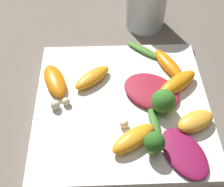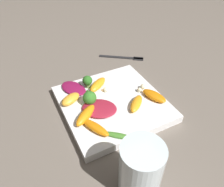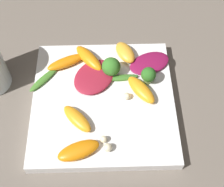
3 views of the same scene
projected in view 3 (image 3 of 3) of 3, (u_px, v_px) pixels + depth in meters
ground_plane at (103, 104)px, 0.60m from camera, size 2.40×2.40×0.00m
plate at (103, 102)px, 0.59m from camera, size 0.26×0.26×0.02m
radicchio_leaf_0 at (149, 63)px, 0.62m from camera, size 0.08×0.10×0.01m
radicchio_leaf_1 at (94, 77)px, 0.60m from camera, size 0.11×0.11×0.01m
orange_segment_0 at (79, 150)px, 0.52m from camera, size 0.05×0.08×0.02m
orange_segment_1 at (125, 53)px, 0.63m from camera, size 0.07×0.05×0.02m
orange_segment_2 at (77, 119)px, 0.55m from camera, size 0.07×0.06×0.02m
orange_segment_3 at (66, 62)px, 0.62m from camera, size 0.05×0.08×0.02m
orange_segment_4 at (141, 90)px, 0.58m from camera, size 0.07×0.06×0.02m
orange_segment_5 at (89, 58)px, 0.62m from camera, size 0.08×0.07×0.02m
broccoli_floret_0 at (111, 67)px, 0.60m from camera, size 0.04×0.04×0.04m
broccoli_floret_1 at (148, 75)px, 0.59m from camera, size 0.03×0.03×0.04m
arugula_sprig_0 at (123, 78)px, 0.60m from camera, size 0.02×0.06×0.01m
arugula_sprig_1 at (44, 79)px, 0.60m from camera, size 0.06×0.06×0.01m
macadamia_nut_0 at (108, 147)px, 0.52m from camera, size 0.01×0.01×0.01m
macadamia_nut_1 at (127, 95)px, 0.58m from camera, size 0.01×0.01×0.01m
macadamia_nut_2 at (103, 139)px, 0.53m from camera, size 0.01×0.01×0.01m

